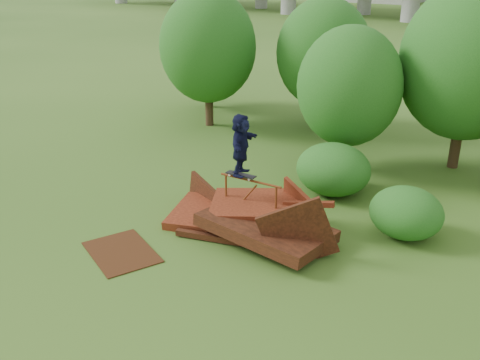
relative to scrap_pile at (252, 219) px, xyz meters
The scene contains 13 objects.
ground 2.35m from the scrap_pile, 75.74° to the right, with size 240.00×240.00×0.00m, color #2D5116.
scrap_pile is the anchor object (origin of this frame).
grind_rail 0.69m from the scrap_pile, 137.73° to the left, with size 1.93×0.24×1.50m.
skateboard 1.28m from the scrap_pile, 164.81° to the left, with size 0.91×0.32×0.09m.
skater 2.12m from the scrap_pile, 164.81° to the left, with size 1.60×0.51×1.73m, color black.
flat_plate 3.66m from the scrap_pile, 123.89° to the right, with size 2.10×1.50×0.03m, color #3B1E0C.
tree_0 11.25m from the scrap_pile, 136.52° to the left, with size 4.29×4.29×6.05m.
tree_1 11.22m from the scrap_pile, 109.30° to the left, with size 4.13×4.13×5.75m.
tree_2 6.61m from the scrap_pile, 92.23° to the left, with size 3.66×3.66×5.15m.
tree_3 9.78m from the scrap_pile, 71.37° to the left, with size 4.77×4.77×6.62m.
tree_6 14.32m from the scrap_pile, 134.91° to the left, with size 3.31×3.31×4.62m.
shrub_left 3.84m from the scrap_pile, 82.23° to the left, with size 2.44×2.26×1.69m, color #174E14.
shrub_right 4.23m from the scrap_pile, 33.56° to the left, with size 2.02×1.85×1.43m, color #174E14.
Camera 1 is at (7.27, -8.65, 7.08)m, focal length 40.00 mm.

